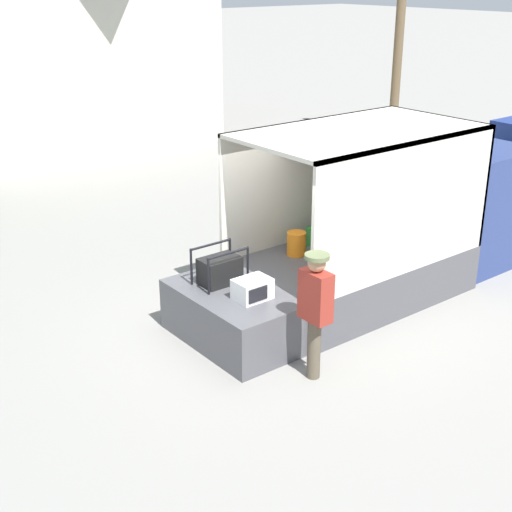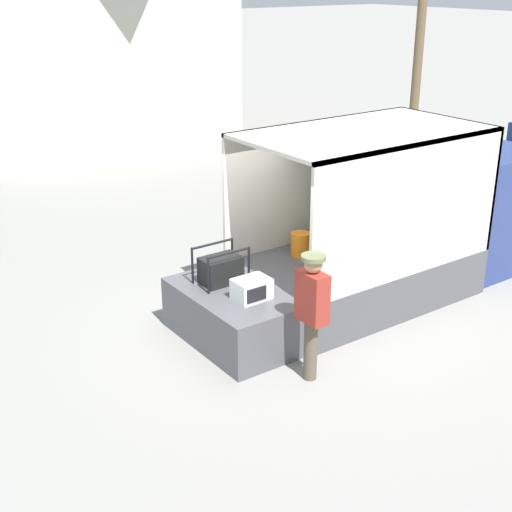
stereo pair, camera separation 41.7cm
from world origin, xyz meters
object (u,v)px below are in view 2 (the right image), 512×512
object	(u,v)px
microwave	(252,289)
portable_generator	(222,269)
box_truck	(418,230)
worker_person	(312,304)
utility_pole	(421,16)

from	to	relation	value
microwave	portable_generator	xyz separation A→B (m)	(-0.03, 0.72, 0.06)
box_truck	worker_person	world-z (taller)	box_truck
worker_person	utility_pole	world-z (taller)	utility_pole
box_truck	portable_generator	distance (m)	3.80
microwave	utility_pole	xyz separation A→B (m)	(11.54, 7.69, 2.87)
portable_generator	utility_pole	distance (m)	13.80
portable_generator	microwave	bearing A→B (deg)	-87.96
utility_pole	microwave	bearing A→B (deg)	-146.31
utility_pole	portable_generator	bearing A→B (deg)	-148.92
box_truck	microwave	bearing A→B (deg)	-174.47
box_truck	utility_pole	world-z (taller)	utility_pole
worker_person	utility_pole	bearing A→B (deg)	37.74
worker_person	utility_pole	size ratio (longest dim) A/B	0.24
microwave	worker_person	size ratio (longest dim) A/B	0.28
portable_generator	box_truck	bearing A→B (deg)	-5.39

